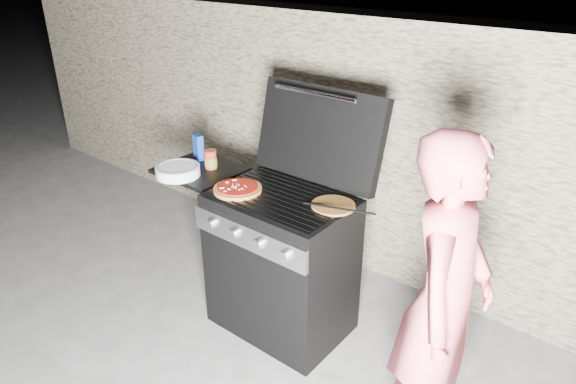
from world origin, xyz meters
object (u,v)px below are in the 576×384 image
Objects in this scene: gas_grill at (251,249)px; pizza_topped at (238,188)px; person at (443,304)px; sauce_jar at (211,159)px.

pizza_topped reaches higher than gas_grill.
person reaches higher than pizza_topped.
sauce_jar is at bearing 74.22° from person.
gas_grill is at bearing 95.84° from pizza_topped.
person is at bearing -8.52° from gas_grill.
pizza_topped is 0.18× the size of person.
gas_grill is 11.11× the size of sauce_jar.
pizza_topped is (0.01, -0.10, 0.47)m from gas_grill.
sauce_jar is at bearing 158.18° from pizza_topped.
pizza_topped is at bearing -21.82° from sauce_jar.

